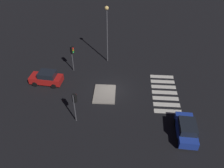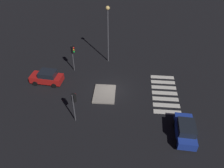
% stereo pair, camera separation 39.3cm
% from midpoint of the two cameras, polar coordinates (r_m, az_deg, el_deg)
% --- Properties ---
extents(ground_plane, '(80.00, 80.00, 0.00)m').
position_cam_midpoint_polar(ground_plane, '(29.35, 0.38, -1.55)').
color(ground_plane, black).
extents(traffic_island, '(3.67, 2.78, 0.18)m').
position_cam_midpoint_polar(traffic_island, '(28.65, -1.52, -2.48)').
color(traffic_island, gray).
rests_on(traffic_island, ground).
extents(car_red, '(2.31, 4.40, 1.86)m').
position_cam_midpoint_polar(car_red, '(31.23, -15.74, 1.67)').
color(car_red, red).
rests_on(car_red, ground).
extents(car_blue, '(4.39, 2.19, 1.88)m').
position_cam_midpoint_polar(car_blue, '(24.52, 18.48, -10.95)').
color(car_blue, '#1E389E').
rests_on(car_blue, ground).
extents(traffic_light_north, '(0.54, 0.53, 3.96)m').
position_cam_midpoint_polar(traffic_light_north, '(31.80, -9.47, 7.86)').
color(traffic_light_north, '#47474C').
rests_on(traffic_light_north, ground).
extents(traffic_light_west, '(0.53, 0.54, 3.66)m').
position_cam_midpoint_polar(traffic_light_west, '(23.92, -9.12, -4.21)').
color(traffic_light_west, '#47474C').
rests_on(traffic_light_west, ground).
extents(street_lamp, '(0.56, 0.56, 8.50)m').
position_cam_midpoint_polar(street_lamp, '(32.56, -0.70, 14.46)').
color(street_lamp, '#47474C').
rests_on(street_lamp, ground).
extents(crosswalk_near, '(7.60, 3.20, 0.02)m').
position_cam_midpoint_polar(crosswalk_near, '(29.70, 13.51, -2.22)').
color(crosswalk_near, silver).
rests_on(crosswalk_near, ground).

